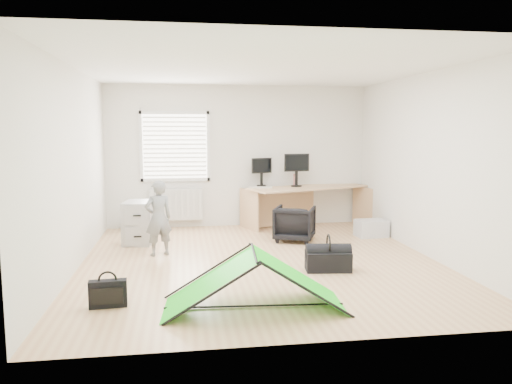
{
  "coord_description": "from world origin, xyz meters",
  "views": [
    {
      "loc": [
        -1.07,
        -6.82,
        1.87
      ],
      "look_at": [
        0.0,
        0.4,
        0.95
      ],
      "focal_mm": 35.0,
      "sensor_mm": 36.0,
      "label": 1
    }
  ],
  "objects": [
    {
      "name": "monitor_left",
      "position": [
        0.43,
        2.56,
        0.99
      ],
      "size": [
        0.42,
        0.23,
        0.4
      ],
      "primitive_type": "cube",
      "rotation": [
        0.0,
        0.0,
        0.35
      ],
      "color": "black",
      "rests_on": "desk"
    },
    {
      "name": "keyboard",
      "position": [
        0.36,
        2.26,
        0.8
      ],
      "size": [
        0.45,
        0.19,
        0.02
      ],
      "primitive_type": "cube",
      "rotation": [
        0.0,
        0.0,
        -0.1
      ],
      "color": "beige",
      "rests_on": "desk"
    },
    {
      "name": "person",
      "position": [
        -1.44,
        0.59,
        0.56
      ],
      "size": [
        0.48,
        0.4,
        1.13
      ],
      "primitive_type": "imported",
      "rotation": [
        0.0,
        0.0,
        3.51
      ],
      "color": "slate",
      "rests_on": "ground"
    },
    {
      "name": "radiator",
      "position": [
        -1.2,
        2.67,
        0.45
      ],
      "size": [
        1.0,
        0.12,
        0.6
      ],
      "primitive_type": "cube",
      "color": "silver",
      "rests_on": "back_wall"
    },
    {
      "name": "back_wall",
      "position": [
        0.0,
        2.75,
        1.35
      ],
      "size": [
        5.0,
        0.02,
        2.7
      ],
      "primitive_type": "cube",
      "color": "silver",
      "rests_on": "ground"
    },
    {
      "name": "ground",
      "position": [
        0.0,
        0.0,
        0.0
      ],
      "size": [
        5.5,
        5.5,
        0.0
      ],
      "primitive_type": "plane",
      "color": "tan",
      "rests_on": "ground"
    },
    {
      "name": "storage_crate",
      "position": [
        2.19,
        1.38,
        0.15
      ],
      "size": [
        0.55,
        0.41,
        0.29
      ],
      "primitive_type": "cube",
      "rotation": [
        0.0,
        0.0,
        0.09
      ],
      "color": "silver",
      "rests_on": "ground"
    },
    {
      "name": "tote_bag",
      "position": [
        -1.98,
        2.44,
        0.18
      ],
      "size": [
        0.32,
        0.22,
        0.35
      ],
      "primitive_type": "cube",
      "rotation": [
        0.0,
        0.0,
        -0.34
      ],
      "color": "teal",
      "rests_on": "ground"
    },
    {
      "name": "filing_cabinet",
      "position": [
        -1.79,
        1.44,
        0.35
      ],
      "size": [
        0.53,
        0.66,
        0.7
      ],
      "primitive_type": "cube",
      "rotation": [
        0.0,
        0.0,
        -0.14
      ],
      "color": "#A2A4A7",
      "rests_on": "ground"
    },
    {
      "name": "thermos",
      "position": [
        1.07,
        2.51,
        0.9
      ],
      "size": [
        0.08,
        0.08,
        0.23
      ],
      "primitive_type": "cylinder",
      "rotation": [
        0.0,
        0.0,
        -0.22
      ],
      "color": "#B96A67",
      "rests_on": "desk"
    },
    {
      "name": "kite",
      "position": [
        -0.34,
        -1.8,
        0.29
      ],
      "size": [
        1.96,
        0.98,
        0.59
      ],
      "primitive_type": null,
      "rotation": [
        0.0,
        0.0,
        -0.08
      ],
      "color": "#16DF16",
      "rests_on": "ground"
    },
    {
      "name": "laptop_bag",
      "position": [
        -1.87,
        -1.56,
        0.15
      ],
      "size": [
        0.4,
        0.15,
        0.29
      ],
      "primitive_type": "cube",
      "rotation": [
        0.0,
        0.0,
        0.08
      ],
      "color": "black",
      "rests_on": "ground"
    },
    {
      "name": "office_chair",
      "position": [
        0.78,
        1.25,
        0.29
      ],
      "size": [
        0.83,
        0.84,
        0.59
      ],
      "primitive_type": "imported",
      "rotation": [
        0.0,
        0.0,
        2.74
      ],
      "color": "black",
      "rests_on": "ground"
    },
    {
      "name": "desk",
      "position": [
        1.3,
        2.33,
        0.39
      ],
      "size": [
        2.42,
        1.5,
        0.79
      ],
      "primitive_type": "cube",
      "rotation": [
        0.0,
        0.0,
        0.36
      ],
      "color": "tan",
      "rests_on": "ground"
    },
    {
      "name": "window",
      "position": [
        -1.2,
        2.71,
        1.55
      ],
      "size": [
        1.2,
        0.06,
        1.2
      ],
      "primitive_type": "cube",
      "color": "silver",
      "rests_on": "back_wall"
    },
    {
      "name": "duffel_bag",
      "position": [
        0.83,
        -0.58,
        0.13
      ],
      "size": [
        0.63,
        0.37,
        0.26
      ],
      "primitive_type": "cube",
      "rotation": [
        0.0,
        0.0,
        -0.12
      ],
      "color": "black",
      "rests_on": "ground"
    },
    {
      "name": "white_box",
      "position": [
        -0.76,
        -0.74,
        0.04
      ],
      "size": [
        0.12,
        0.12,
        0.09
      ],
      "primitive_type": "cube",
      "rotation": [
        0.0,
        0.0,
        -0.35
      ],
      "color": "silver",
      "rests_on": "ground"
    },
    {
      "name": "monitor_right",
      "position": [
        1.07,
        2.39,
        1.02
      ],
      "size": [
        0.49,
        0.14,
        0.46
      ],
      "primitive_type": "cube",
      "rotation": [
        0.0,
        0.0,
        0.09
      ],
      "color": "black",
      "rests_on": "desk"
    }
  ]
}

